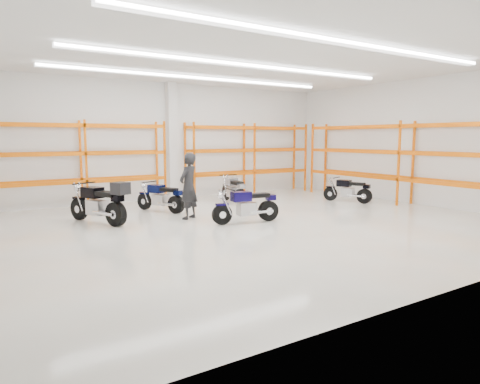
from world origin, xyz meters
TOP-DOWN VIEW (x-y plane):
  - ground at (0.00, 0.00)m, footprint 14.00×14.00m
  - room_shell at (0.00, 0.03)m, footprint 14.02×12.02m
  - motorcycle_main at (-0.08, 0.27)m, footprint 2.02×0.73m
  - motorcycle_back_a at (-3.66, 2.32)m, footprint 1.23×2.27m
  - motorcycle_back_b at (-1.48, 3.27)m, footprint 0.99×1.83m
  - motorcycle_back_c at (1.46, 3.58)m, footprint 0.76×2.06m
  - motorcycle_back_d at (5.23, 1.46)m, footprint 0.90×1.76m
  - standing_man at (-1.26, 1.71)m, footprint 0.85×0.78m
  - structural_column at (0.00, 5.82)m, footprint 0.32×0.32m
  - pallet_racking_back_left at (-3.40, 5.48)m, footprint 5.67×0.87m
  - pallet_racking_back_right at (3.40, 5.48)m, footprint 5.67×0.87m
  - pallet_racking_side at (6.48, 0.00)m, footprint 0.87×9.07m

SIDE VIEW (x-z plane):
  - ground at x=0.00m, z-range 0.00..0.00m
  - motorcycle_back_d at x=5.23m, z-range -0.03..0.88m
  - motorcycle_back_b at x=-1.48m, z-range -0.03..0.93m
  - motorcycle_main at x=-0.08m, z-range -0.03..0.96m
  - motorcycle_back_c at x=1.46m, z-range -0.03..0.98m
  - motorcycle_back_a at x=-3.66m, z-range -0.03..1.20m
  - standing_man at x=-1.26m, z-range 0.00..1.96m
  - pallet_racking_back_left at x=-3.40m, z-range 0.29..3.29m
  - pallet_racking_back_right at x=3.40m, z-range 0.29..3.29m
  - pallet_racking_side at x=6.48m, z-range 0.31..3.31m
  - structural_column at x=0.00m, z-range 0.00..4.50m
  - room_shell at x=0.00m, z-range 1.03..5.54m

